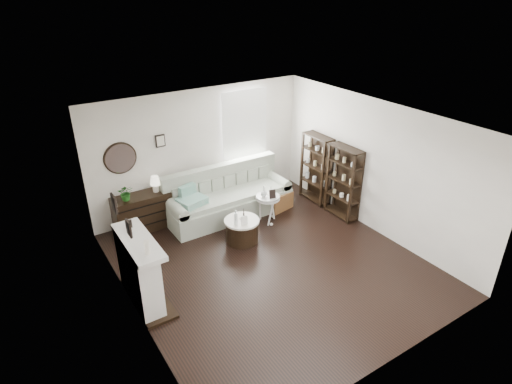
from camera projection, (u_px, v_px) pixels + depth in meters
room at (230, 134)px, 9.58m from camera, size 5.50×5.50×5.50m
fireplace at (140, 273)px, 6.77m from camera, size 0.50×1.40×1.84m
shelf_unit_far at (316, 168)px, 9.84m from camera, size 0.30×0.80×1.60m
shelf_unit_near at (343, 182)px, 9.17m from camera, size 0.30×0.80×1.60m
sofa at (227, 199)px, 9.44m from camera, size 2.77×0.96×1.08m
quilt at (192, 201)px, 8.78m from camera, size 0.64×0.57×0.14m
suitcase at (281, 202)px, 9.66m from camera, size 0.63×0.31×0.40m
dresser at (143, 212)px, 8.85m from camera, size 1.16×0.50×0.78m
table_lamp at (155, 184)px, 8.76m from camera, size 0.25×0.25×0.34m
potted_plant at (126, 193)px, 8.42m from camera, size 0.36×0.33×0.33m
drum_table at (242, 230)px, 8.48m from camera, size 0.70×0.70×0.48m
pedestal_table at (268, 198)px, 9.02m from camera, size 0.51×0.51×0.62m
eiffel_drum at (244, 214)px, 8.40m from camera, size 0.13×0.13×0.19m
bottle_drum at (236, 217)px, 8.16m from camera, size 0.07×0.07×0.30m
card_frame_drum at (244, 220)px, 8.18m from camera, size 0.14×0.08×0.18m
eiffel_ped at (271, 191)px, 9.04m from camera, size 0.11×0.11×0.16m
flask_ped at (264, 191)px, 8.92m from camera, size 0.13×0.13×0.25m
card_frame_ped at (272, 194)px, 8.87m from camera, size 0.15×0.08×0.19m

